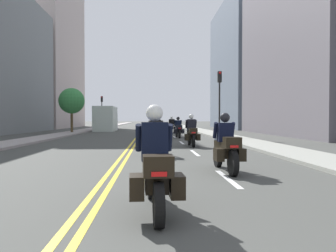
{
  "coord_description": "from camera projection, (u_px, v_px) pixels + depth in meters",
  "views": [
    {
      "loc": [
        0.99,
        0.11,
        1.43
      ],
      "look_at": [
        1.84,
        16.92,
        1.06
      ],
      "focal_mm": 36.03,
      "sensor_mm": 36.0,
      "label": 1
    }
  ],
  "objects": [
    {
      "name": "motorcycle_7",
      "position": [
        172.0,
        126.0,
        32.93
      ],
      "size": [
        0.78,
        2.15,
        1.66
      ],
      "rotation": [
        0.0,
        0.0,
        -0.06
      ],
      "color": "black",
      "rests_on": "ground"
    },
    {
      "name": "building_left_2",
      "position": [
        50.0,
        41.0,
        53.42
      ],
      "size": [
        7.03,
        19.39,
        27.6
      ],
      "color": "#B8A7A1",
      "rests_on": "ground"
    },
    {
      "name": "motorcycle_5",
      "position": [
        178.0,
        129.0,
        25.09
      ],
      "size": [
        0.78,
        2.18,
        1.58
      ],
      "rotation": [
        0.0,
        0.0,
        0.06
      ],
      "color": "black",
      "rests_on": "ground"
    },
    {
      "name": "traffic_light_far",
      "position": [
        102.0,
        106.0,
        48.09
      ],
      "size": [
        0.28,
        0.38,
        4.62
      ],
      "color": "black",
      "rests_on": "ground"
    },
    {
      "name": "building_right_1",
      "position": [
        306.0,
        45.0,
        29.31
      ],
      "size": [
        6.13,
        19.01,
        15.69
      ],
      "color": "slate",
      "rests_on": "ground"
    },
    {
      "name": "sidewalk_right",
      "position": [
        191.0,
        128.0,
        48.14
      ],
      "size": [
        2.16,
        144.0,
        0.12
      ],
      "primitive_type": "cube",
      "color": "gray",
      "rests_on": "ground"
    },
    {
      "name": "motorcycle_6",
      "position": [
        154.0,
        128.0,
        28.8
      ],
      "size": [
        0.78,
        2.3,
        1.6
      ],
      "rotation": [
        0.0,
        0.0,
        -0.05
      ],
      "color": "black",
      "rests_on": "ground"
    },
    {
      "name": "lane_dashes_white",
      "position": [
        172.0,
        135.0,
        28.97
      ],
      "size": [
        0.14,
        56.4,
        0.01
      ],
      "color": "silver",
      "rests_on": "ground"
    },
    {
      "name": "centreline_yellow_outer",
      "position": [
        145.0,
        129.0,
        47.8
      ],
      "size": [
        0.12,
        132.0,
        0.01
      ],
      "primitive_type": "cube",
      "color": "yellow",
      "rests_on": "ground"
    },
    {
      "name": "ground_plane",
      "position": [
        144.0,
        129.0,
        47.8
      ],
      "size": [
        264.0,
        264.0,
        0.0
      ],
      "primitive_type": "plane",
      "color": "#424440"
    },
    {
      "name": "parked_truck",
      "position": [
        106.0,
        120.0,
        39.27
      ],
      "size": [
        2.2,
        6.5,
        2.8
      ],
      "color": "silver",
      "rests_on": "ground"
    },
    {
      "name": "motorcycle_4",
      "position": [
        156.0,
        131.0,
        21.51
      ],
      "size": [
        0.77,
        2.15,
        1.63
      ],
      "rotation": [
        0.0,
        0.0,
        -0.01
      ],
      "color": "black",
      "rests_on": "ground"
    },
    {
      "name": "motorcycle_0",
      "position": [
        155.0,
        170.0,
        5.07
      ],
      "size": [
        0.78,
        2.25,
        1.64
      ],
      "rotation": [
        0.0,
        0.0,
        0.05
      ],
      "color": "black",
      "rests_on": "ground"
    },
    {
      "name": "motorcycle_2",
      "position": [
        156.0,
        138.0,
        13.14
      ],
      "size": [
        0.78,
        2.14,
        1.66
      ],
      "rotation": [
        0.0,
        0.0,
        -0.05
      ],
      "color": "black",
      "rests_on": "ground"
    },
    {
      "name": "motorcycle_1",
      "position": [
        226.0,
        148.0,
        8.99
      ],
      "size": [
        0.77,
        2.27,
        1.59
      ],
      "rotation": [
        0.0,
        0.0,
        0.04
      ],
      "color": "black",
      "rests_on": "ground"
    },
    {
      "name": "centreline_yellow_inner",
      "position": [
        143.0,
        129.0,
        47.79
      ],
      "size": [
        0.12,
        132.0,
        0.01
      ],
      "primitive_type": "cube",
      "color": "yellow",
      "rests_on": "ground"
    },
    {
      "name": "traffic_light_near",
      "position": [
        220.0,
        92.0,
        24.68
      ],
      "size": [
        0.28,
        0.38,
        4.89
      ],
      "color": "black",
      "rests_on": "ground"
    },
    {
      "name": "motorcycle_3",
      "position": [
        192.0,
        133.0,
        17.17
      ],
      "size": [
        0.77,
        2.16,
        1.67
      ],
      "rotation": [
        0.0,
        0.0,
        0.01
      ],
      "color": "black",
      "rests_on": "ground"
    },
    {
      "name": "street_tree_0",
      "position": [
        72.0,
        101.0,
        32.67
      ],
      "size": [
        2.49,
        2.49,
        4.4
      ],
      "color": "#4C3C23",
      "rests_on": "ground"
    },
    {
      "name": "building_right_2",
      "position": [
        242.0,
        66.0,
        49.97
      ],
      "size": [
        6.27,
        19.1,
        18.4
      ],
      "color": "slate",
      "rests_on": "ground"
    },
    {
      "name": "sidewalk_left",
      "position": [
        96.0,
        128.0,
        47.46
      ],
      "size": [
        2.16,
        144.0,
        0.12
      ],
      "primitive_type": "cube",
      "color": "#9E9492",
      "rests_on": "ground"
    }
  ]
}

